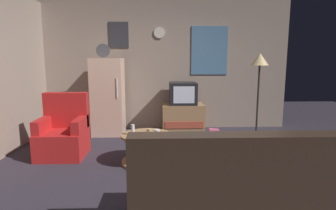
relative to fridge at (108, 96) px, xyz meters
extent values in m
plane|color=#2D2833|center=(1.13, -1.95, -0.75)|extent=(12.00, 12.00, 0.00)
cube|color=gray|center=(1.13, 0.50, 0.62)|extent=(5.20, 0.10, 2.75)
cube|color=teal|center=(2.07, 0.44, 0.90)|extent=(0.76, 0.02, 1.00)
cube|color=#333338|center=(0.18, 0.44, 1.22)|extent=(0.40, 0.02, 0.52)
cylinder|color=silver|center=(1.02, 0.44, 1.26)|extent=(0.22, 0.03, 0.22)
cube|color=beige|center=(0.00, 0.00, 0.00)|extent=(0.60, 0.60, 1.50)
cylinder|color=silver|center=(0.22, -0.30, 0.20)|extent=(0.02, 0.02, 0.36)
cylinder|color=#4C4C51|center=(-0.05, -0.08, 0.89)|extent=(0.26, 0.04, 0.26)
cube|color=#9E754C|center=(1.50, 0.10, -0.47)|extent=(0.84, 0.52, 0.58)
cube|color=#AD4733|center=(1.50, -0.17, -0.55)|extent=(0.76, 0.01, 0.14)
cube|color=black|center=(1.49, 0.10, 0.04)|extent=(0.54, 0.50, 0.44)
cube|color=silver|center=(1.49, -0.15, 0.04)|extent=(0.41, 0.01, 0.33)
cylinder|color=#332D28|center=(2.85, -0.40, -0.74)|extent=(0.24, 0.24, 0.02)
cylinder|color=#332D28|center=(2.85, -0.40, -0.05)|extent=(0.04, 0.04, 1.40)
cone|color=#F2D18C|center=(2.85, -0.40, 0.73)|extent=(0.32, 0.32, 0.22)
cylinder|color=#9E754C|center=(0.82, -1.64, -0.73)|extent=(0.72, 0.72, 0.04)
cylinder|color=#9E754C|center=(0.82, -1.64, -0.54)|extent=(0.24, 0.24, 0.39)
cylinder|color=#9E754C|center=(0.82, -1.64, -0.35)|extent=(0.72, 0.72, 0.04)
cylinder|color=silver|center=(0.63, -1.68, -0.25)|extent=(0.05, 0.05, 0.15)
cylinder|color=silver|center=(0.97, -1.74, -0.28)|extent=(0.08, 0.08, 0.09)
cylinder|color=tan|center=(0.86, -1.68, -0.28)|extent=(0.08, 0.08, 0.09)
cube|color=red|center=(-0.48, -1.32, -0.55)|extent=(0.68, 0.68, 0.40)
cube|color=red|center=(-0.48, -1.06, -0.07)|extent=(0.68, 0.16, 0.56)
cube|color=red|center=(-0.76, -1.32, -0.25)|extent=(0.12, 0.60, 0.20)
cube|color=red|center=(-0.20, -1.32, -0.25)|extent=(0.12, 0.60, 0.20)
cube|color=#38281E|center=(1.60, -3.17, -0.55)|extent=(1.70, 0.80, 0.40)
cube|color=#38281E|center=(1.60, -3.47, -0.09)|extent=(1.70, 0.20, 0.52)
cube|color=brown|center=(2.11, -0.06, -0.74)|extent=(0.22, 0.14, 0.02)
cube|color=purple|center=(2.11, -0.06, -0.72)|extent=(0.19, 0.13, 0.02)
cube|color=#BA6182|center=(2.11, -0.06, -0.70)|extent=(0.21, 0.17, 0.03)
cube|color=#C75B89|center=(2.11, -0.06, -0.67)|extent=(0.19, 0.14, 0.02)
camera|label=1|loc=(1.00, -5.54, 0.74)|focal=30.11mm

